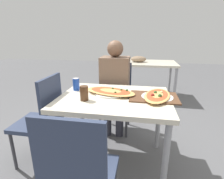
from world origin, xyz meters
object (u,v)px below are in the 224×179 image
Objects in this scene: dining_table at (114,105)px; drink_glass at (84,93)px; chair_near_camera at (79,174)px; soda_can at (76,84)px; pizza_second at (157,96)px; chair_side_left at (43,117)px; person_seated at (115,81)px; pizza_main at (110,92)px; chair_far_seated at (116,94)px.

drink_glass is (-0.24, -0.14, 0.15)m from dining_table.
soda_can is at bearing 110.91° from chair_near_camera.
pizza_second is at bearing -6.76° from soda_can.
chair_near_camera is 7.30× the size of soda_can.
chair_near_camera is 0.87m from chair_side_left.
soda_can is (-0.42, 0.13, 0.15)m from dining_table.
person_seated reaches higher than soda_can.
pizza_second is (1.08, 0.13, 0.24)m from chair_side_left.
drink_glass is at bearing -56.66° from soda_can.
chair_near_camera is at bearing -96.97° from dining_table.
drink_glass is (-0.15, -0.74, 0.08)m from person_seated.
pizza_main reaches higher than dining_table.
soda_can is at bearing -51.15° from chair_side_left.
dining_table is 2.13× the size of pizza_second.
person_seated is at bearing -40.57° from chair_side_left.
dining_table is 0.40m from pizza_second.
soda_can is (-0.32, -0.60, 0.29)m from chair_far_seated.
person_seated is at bearing 90.07° from chair_near_camera.
chair_near_camera reaches higher than pizza_second.
chair_far_seated is at bearing -36.23° from chair_side_left.
chair_side_left is at bearing 53.77° from chair_far_seated.
drink_glass is at bearing 80.06° from chair_far_seated.
pizza_second is at bearing 124.54° from chair_far_seated.
chair_far_seated is at bearing -90.00° from person_seated.
drink_glass is at bearing 78.52° from person_seated.
soda_can is (0.28, 0.22, 0.29)m from chair_side_left.
chair_side_left is at bearing -173.24° from pizza_second.
dining_table is 0.84× the size of person_seated.
person_seated reaches higher than dining_table.
soda_can is at bearing 171.73° from pizza_main.
chair_near_camera is 0.67m from drink_glass.
chair_side_left is 0.71m from pizza_main.
person_seated is at bearing 129.70° from pizza_second.
chair_side_left is at bearing 133.69° from chair_near_camera.
chair_far_seated is 1.92× the size of pizza_second.
chair_far_seated is 1.00× the size of chair_side_left.
soda_can reaches higher than pizza_main.
chair_side_left is (-0.60, -0.82, 0.00)m from chair_far_seated.
person_seated is 2.21× the size of pizza_main.
chair_side_left is 0.54m from drink_glass.
person_seated is (-0.09, 0.61, 0.06)m from dining_table.
chair_side_left reaches higher than pizza_main.
soda_can reaches higher than dining_table.
chair_near_camera reaches higher than drink_glass.
pizza_main is at bearing 47.70° from drink_glass.
chair_near_camera is 0.75× the size of person_seated.
person_seated is 9.67× the size of soda_can.
drink_glass is at bearing 104.50° from chair_near_camera.
person_seated is at bearing 98.46° from dining_table.
chair_near_camera is 0.84m from pizza_main.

